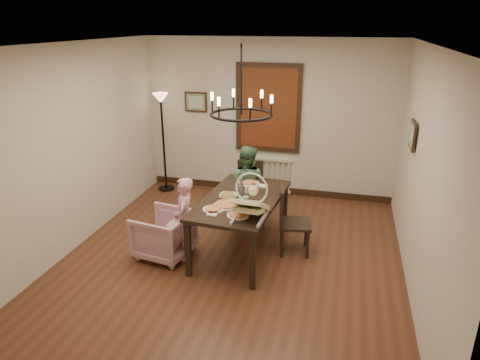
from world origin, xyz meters
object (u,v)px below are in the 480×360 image
at_px(chair_far, 249,191).
at_px(armchair, 164,234).
at_px(seated_man, 246,193).
at_px(drinking_glass, 241,189).
at_px(baby_bouncer, 250,203).
at_px(elderly_woman, 184,226).
at_px(dining_table, 241,204).
at_px(chair_right, 295,220).
at_px(floor_lamp, 164,144).

xyz_separation_m(chair_far, armchair, (-0.86, -1.44, -0.15)).
bearing_deg(seated_man, armchair, 61.82).
distance_m(seated_man, drinking_glass, 0.78).
relative_size(baby_bouncer, drinking_glass, 4.13).
height_order(elderly_woman, seated_man, seated_man).
distance_m(dining_table, chair_right, 0.78).
relative_size(dining_table, floor_lamp, 1.00).
bearing_deg(elderly_woman, chair_far, 145.11).
xyz_separation_m(chair_far, drinking_glass, (0.11, -0.93, 0.41)).
height_order(dining_table, baby_bouncer, baby_bouncer).
bearing_deg(elderly_woman, floor_lamp, -164.14).
relative_size(elderly_woman, baby_bouncer, 1.62).
bearing_deg(drinking_glass, armchair, -152.27).
xyz_separation_m(dining_table, chair_far, (-0.14, 1.07, -0.25)).
distance_m(chair_far, floor_lamp, 2.06).
relative_size(elderly_woman, floor_lamp, 0.53).
bearing_deg(seated_man, chair_right, 149.98).
relative_size(armchair, seated_man, 0.65).
height_order(armchair, seated_man, seated_man).
distance_m(seated_man, baby_bouncer, 1.50).
bearing_deg(baby_bouncer, seated_man, 107.75).
height_order(chair_far, elderly_woman, elderly_woman).
height_order(chair_right, drinking_glass, chair_right).
xyz_separation_m(armchair, drinking_glass, (0.96, 0.51, 0.56)).
xyz_separation_m(armchair, baby_bouncer, (1.25, -0.18, 0.68)).
bearing_deg(chair_right, seated_man, 42.39).
relative_size(chair_far, chair_right, 0.98).
xyz_separation_m(chair_right, baby_bouncer, (-0.47, -0.72, 0.52)).
xyz_separation_m(dining_table, elderly_woman, (-0.70, -0.34, -0.24)).
relative_size(baby_bouncer, floor_lamp, 0.33).
relative_size(chair_right, baby_bouncer, 1.64).
bearing_deg(floor_lamp, baby_bouncer, -48.00).
xyz_separation_m(chair_right, seated_man, (-0.85, 0.66, 0.06)).
relative_size(seated_man, floor_lamp, 0.60).
relative_size(drinking_glass, floor_lamp, 0.08).
height_order(elderly_woman, drinking_glass, elderly_woman).
bearing_deg(baby_bouncer, dining_table, 117.19).
relative_size(dining_table, baby_bouncer, 3.04).
height_order(elderly_woman, baby_bouncer, baby_bouncer).
xyz_separation_m(elderly_woman, seated_man, (0.57, 1.18, 0.06)).
height_order(dining_table, armchair, dining_table).
bearing_deg(floor_lamp, chair_far, -25.03).
bearing_deg(floor_lamp, seated_man, -30.54).
height_order(baby_bouncer, floor_lamp, floor_lamp).
height_order(chair_far, armchair, chair_far).
bearing_deg(chair_far, baby_bouncer, -82.29).
xyz_separation_m(baby_bouncer, floor_lamp, (-2.22, 2.47, -0.10)).
distance_m(elderly_woman, seated_man, 1.31).
bearing_deg(dining_table, drinking_glass, 109.90).
distance_m(armchair, floor_lamp, 2.56).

